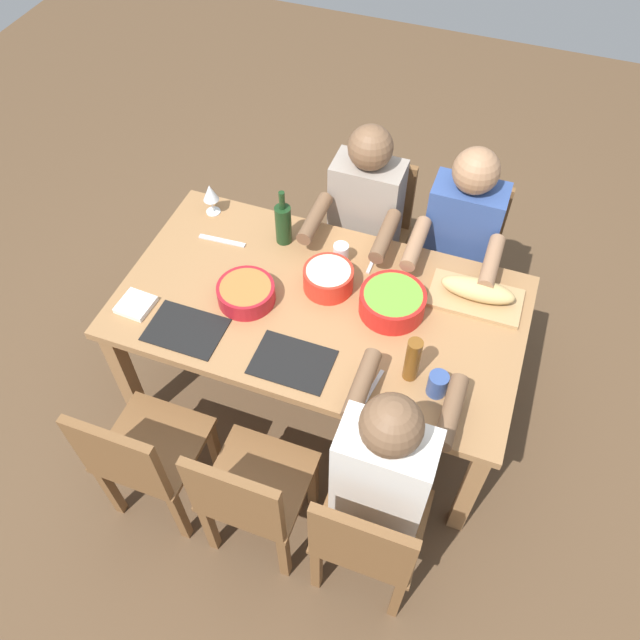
# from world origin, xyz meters

# --- Properties ---
(ground_plane) EXTENTS (8.00, 8.00, 0.00)m
(ground_plane) POSITION_xyz_m (0.00, 0.00, 0.00)
(ground_plane) COLOR brown
(dining_table) EXTENTS (1.75, 0.97, 0.74)m
(dining_table) POSITION_xyz_m (0.00, 0.00, 0.66)
(dining_table) COLOR #9E7044
(dining_table) RESTS_ON ground_plane
(chair_far_right) EXTENTS (0.40, 0.40, 0.85)m
(chair_far_right) POSITION_xyz_m (0.48, 0.81, 0.48)
(chair_far_right) COLOR brown
(chair_far_right) RESTS_ON ground_plane
(chair_far_center) EXTENTS (0.40, 0.40, 0.85)m
(chair_far_center) POSITION_xyz_m (0.00, 0.81, 0.48)
(chair_far_center) COLOR brown
(chair_far_center) RESTS_ON ground_plane
(chair_far_left) EXTENTS (0.40, 0.40, 0.85)m
(chair_far_left) POSITION_xyz_m (-0.48, 0.81, 0.48)
(chair_far_left) COLOR brown
(chair_far_left) RESTS_ON ground_plane
(diner_far_left) EXTENTS (0.41, 0.53, 1.20)m
(diner_far_left) POSITION_xyz_m (-0.48, 0.63, 0.70)
(diner_far_left) COLOR #2D2D38
(diner_far_left) RESTS_ON ground_plane
(chair_near_center) EXTENTS (0.40, 0.40, 0.85)m
(chair_near_center) POSITION_xyz_m (0.00, -0.81, 0.48)
(chair_near_center) COLOR brown
(chair_near_center) RESTS_ON ground_plane
(diner_near_center) EXTENTS (0.41, 0.53, 1.20)m
(diner_near_center) POSITION_xyz_m (0.00, -0.63, 0.70)
(diner_near_center) COLOR #2D2D38
(diner_near_center) RESTS_ON ground_plane
(chair_near_left) EXTENTS (0.40, 0.40, 0.85)m
(chair_near_left) POSITION_xyz_m (-0.48, -0.81, 0.48)
(chair_near_left) COLOR brown
(chair_near_left) RESTS_ON ground_plane
(diner_near_left) EXTENTS (0.41, 0.53, 1.20)m
(diner_near_left) POSITION_xyz_m (-0.48, -0.63, 0.70)
(diner_near_left) COLOR #2D2D38
(diner_near_left) RESTS_ON ground_plane
(serving_bowl_pasta) EXTENTS (0.22, 0.22, 0.11)m
(serving_bowl_pasta) POSITION_xyz_m (-0.00, -0.11, 0.80)
(serving_bowl_pasta) COLOR red
(serving_bowl_pasta) RESTS_ON dining_table
(serving_bowl_salad) EXTENTS (0.28, 0.28, 0.11)m
(serving_bowl_salad) POSITION_xyz_m (-0.30, -0.07, 0.80)
(serving_bowl_salad) COLOR red
(serving_bowl_salad) RESTS_ON dining_table
(serving_bowl_fruit) EXTENTS (0.25, 0.25, 0.08)m
(serving_bowl_fruit) POSITION_xyz_m (0.31, 0.09, 0.79)
(serving_bowl_fruit) COLOR #B21923
(serving_bowl_fruit) RESTS_ON dining_table
(cutting_board) EXTENTS (0.40, 0.22, 0.02)m
(cutting_board) POSITION_xyz_m (-0.63, -0.26, 0.75)
(cutting_board) COLOR tan
(cutting_board) RESTS_ON dining_table
(bread_loaf) EXTENTS (0.32, 0.11, 0.09)m
(bread_loaf) POSITION_xyz_m (-0.63, -0.26, 0.81)
(bread_loaf) COLOR tan
(bread_loaf) RESTS_ON cutting_board
(wine_bottle) EXTENTS (0.08, 0.08, 0.29)m
(wine_bottle) POSITION_xyz_m (0.29, -0.31, 0.85)
(wine_bottle) COLOR #193819
(wine_bottle) RESTS_ON dining_table
(beer_bottle) EXTENTS (0.06, 0.06, 0.22)m
(beer_bottle) POSITION_xyz_m (-0.46, 0.23, 0.85)
(beer_bottle) COLOR brown
(beer_bottle) RESTS_ON dining_table
(wine_glass) EXTENTS (0.08, 0.08, 0.17)m
(wine_glass) POSITION_xyz_m (0.70, -0.38, 0.86)
(wine_glass) COLOR silver
(wine_glass) RESTS_ON dining_table
(placemat_far_right) EXTENTS (0.32, 0.23, 0.01)m
(placemat_far_right) POSITION_xyz_m (0.48, 0.33, 0.74)
(placemat_far_right) COLOR black
(placemat_far_right) RESTS_ON dining_table
(placemat_far_center) EXTENTS (0.32, 0.23, 0.01)m
(placemat_far_center) POSITION_xyz_m (0.00, 0.33, 0.74)
(placemat_far_center) COLOR black
(placemat_far_center) RESTS_ON dining_table
(cup_far_left) EXTENTS (0.08, 0.08, 0.11)m
(cup_far_left) POSITION_xyz_m (-0.58, 0.26, 0.79)
(cup_far_left) COLOR #334C8C
(cup_far_left) RESTS_ON dining_table
(fork_far_left) EXTENTS (0.04, 0.17, 0.01)m
(fork_far_left) POSITION_xyz_m (-0.34, 0.33, 0.74)
(fork_far_left) COLOR silver
(fork_far_left) RESTS_ON dining_table
(cup_near_center) EXTENTS (0.07, 0.07, 0.10)m
(cup_near_center) POSITION_xyz_m (-0.00, -0.28, 0.79)
(cup_near_center) COLOR white
(cup_near_center) RESTS_ON dining_table
(fork_near_center) EXTENTS (0.02, 0.17, 0.01)m
(fork_near_center) POSITION_xyz_m (-0.14, -0.33, 0.74)
(fork_near_center) COLOR silver
(fork_near_center) RESTS_ON dining_table
(carving_knife) EXTENTS (0.23, 0.04, 0.01)m
(carving_knife) POSITION_xyz_m (0.57, -0.21, 0.74)
(carving_knife) COLOR silver
(carving_knife) RESTS_ON dining_table
(napkin_stack) EXTENTS (0.15, 0.15, 0.02)m
(napkin_stack) POSITION_xyz_m (0.74, 0.29, 0.75)
(napkin_stack) COLOR white
(napkin_stack) RESTS_ON dining_table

